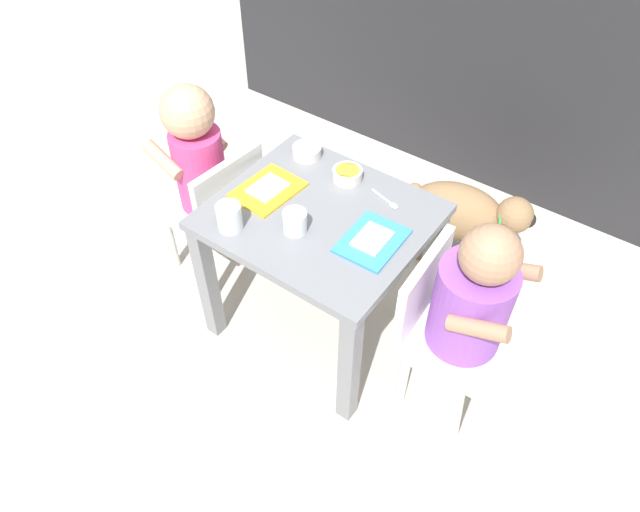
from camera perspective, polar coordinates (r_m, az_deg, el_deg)
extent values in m
plane|color=beige|center=(1.90, 0.00, -6.39)|extent=(7.00, 7.00, 0.00)
cube|color=#232326|center=(2.41, 16.80, 18.47)|extent=(2.26, 0.34, 0.91)
cube|color=slate|center=(1.56, 0.00, 3.87)|extent=(0.56, 0.49, 0.03)
cube|color=slate|center=(1.74, -10.95, -2.59)|extent=(0.04, 0.04, 0.45)
cube|color=slate|center=(1.53, 2.86, -10.94)|extent=(0.04, 0.04, 0.45)
cube|color=slate|center=(1.96, -2.21, 5.16)|extent=(0.04, 0.04, 0.45)
cube|color=slate|center=(1.78, 10.70, -1.17)|extent=(0.04, 0.04, 0.45)
cube|color=silver|center=(1.91, -11.05, 4.97)|extent=(0.30, 0.30, 0.02)
cube|color=silver|center=(1.76, -8.79, 6.15)|extent=(0.04, 0.27, 0.22)
cylinder|color=#D83F7F|center=(1.83, -11.66, 8.24)|extent=(0.15, 0.15, 0.26)
sphere|color=tan|center=(1.72, -12.89, 13.59)|extent=(0.16, 0.16, 0.16)
cylinder|color=silver|center=(2.11, -10.34, 4.65)|extent=(0.03, 0.03, 0.26)
cylinder|color=silver|center=(2.03, -14.45, 1.70)|extent=(0.03, 0.03, 0.26)
cylinder|color=silver|center=(2.00, -6.46, 2.25)|extent=(0.03, 0.03, 0.26)
cylinder|color=silver|center=(1.91, -10.66, -0.98)|extent=(0.03, 0.03, 0.26)
cylinder|color=tan|center=(1.86, -10.96, 11.70)|extent=(0.15, 0.05, 0.09)
cylinder|color=tan|center=(1.78, -15.12, 9.07)|extent=(0.15, 0.05, 0.09)
cube|color=silver|center=(1.57, 13.64, -7.82)|extent=(0.29, 0.29, 0.02)
cube|color=silver|center=(1.50, 9.98, -3.09)|extent=(0.04, 0.27, 0.22)
cylinder|color=purple|center=(1.46, 14.54, -4.73)|extent=(0.19, 0.19, 0.25)
sphere|color=#A87A5B|center=(1.33, 16.41, 0.22)|extent=(0.14, 0.14, 0.14)
cylinder|color=silver|center=(1.62, 14.63, -14.67)|extent=(0.03, 0.03, 0.26)
cylinder|color=silver|center=(1.73, 17.19, -9.59)|extent=(0.03, 0.03, 0.26)
cylinder|color=silver|center=(1.64, 8.16, -11.65)|extent=(0.03, 0.03, 0.26)
cylinder|color=silver|center=(1.75, 11.17, -6.88)|extent=(0.03, 0.03, 0.26)
cylinder|color=#A87A5B|center=(1.34, 15.22, -6.85)|extent=(0.15, 0.05, 0.09)
cylinder|color=#A87A5B|center=(1.48, 18.24, -1.28)|extent=(0.15, 0.05, 0.09)
ellipsoid|color=olive|center=(2.00, 13.20, 4.31)|extent=(0.34, 0.24, 0.20)
sphere|color=olive|center=(1.96, 18.52, 3.83)|extent=(0.12, 0.12, 0.12)
sphere|color=black|center=(1.96, 19.65, 3.37)|extent=(0.05, 0.05, 0.05)
torus|color=green|center=(1.97, 17.47, 3.80)|extent=(0.05, 0.11, 0.10)
sphere|color=olive|center=(1.99, 9.25, 6.38)|extent=(0.05, 0.05, 0.05)
cylinder|color=olive|center=(2.06, 14.46, -0.32)|extent=(0.04, 0.04, 0.13)
cylinder|color=olive|center=(2.13, 15.13, 1.57)|extent=(0.04, 0.04, 0.13)
cylinder|color=olive|center=(2.07, 9.87, 1.09)|extent=(0.04, 0.04, 0.13)
cylinder|color=olive|center=(2.15, 10.69, 2.92)|extent=(0.04, 0.04, 0.13)
cube|color=gold|center=(1.62, -5.11, 6.47)|extent=(0.15, 0.19, 0.01)
cube|color=white|center=(1.62, -5.13, 6.68)|extent=(0.08, 0.11, 0.01)
cube|color=#388CD8|center=(1.47, 5.12, 1.49)|extent=(0.14, 0.18, 0.01)
cube|color=white|center=(1.47, 5.14, 1.71)|extent=(0.08, 0.10, 0.01)
cylinder|color=white|center=(1.48, -2.48, 3.37)|extent=(0.06, 0.06, 0.06)
cylinder|color=silver|center=(1.49, -2.46, 3.00)|extent=(0.05, 0.05, 0.03)
cylinder|color=white|center=(1.50, -8.87, 3.80)|extent=(0.07, 0.07, 0.07)
cylinder|color=silver|center=(1.52, -8.78, 3.21)|extent=(0.06, 0.06, 0.03)
cylinder|color=silver|center=(1.65, 2.70, 7.97)|extent=(0.08, 0.08, 0.03)
cylinder|color=gold|center=(1.64, 2.71, 8.34)|extent=(0.07, 0.07, 0.01)
cylinder|color=silver|center=(1.73, -1.30, 10.19)|extent=(0.09, 0.09, 0.03)
cylinder|color=#4C8C33|center=(1.73, -1.30, 10.54)|extent=(0.07, 0.07, 0.01)
cylinder|color=silver|center=(1.60, 6.05, 5.80)|extent=(0.07, 0.03, 0.01)
ellipsoid|color=silver|center=(1.58, 7.22, 4.91)|extent=(0.03, 0.03, 0.01)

